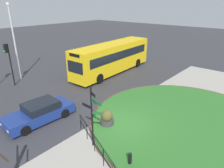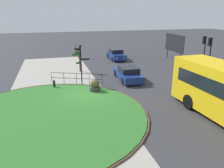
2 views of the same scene
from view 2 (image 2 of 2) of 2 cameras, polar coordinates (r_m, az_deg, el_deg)
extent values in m
plane|color=#333338|center=(17.45, -6.57, -2.99)|extent=(120.00, 120.00, 0.00)
cube|color=#9E998E|center=(17.27, -13.85, -3.62)|extent=(32.00, 7.57, 0.02)
cylinder|color=#2D6B28|center=(14.54, -16.37, -7.93)|extent=(12.48, 12.48, 0.10)
torus|color=brown|center=(14.53, -16.37, -7.92)|extent=(12.79, 12.79, 0.11)
cylinder|color=black|center=(19.48, -8.00, 4.61)|extent=(0.09, 0.09, 3.51)
sphere|color=black|center=(19.14, -8.24, 9.87)|extent=(0.10, 0.10, 0.10)
cube|color=black|center=(19.26, -9.05, 8.96)|extent=(0.22, 0.47, 0.15)
cube|color=#195128|center=(19.29, -9.04, 8.06)|extent=(0.19, 0.49, 0.15)
cube|color=#195128|center=(19.23, -9.30, 7.56)|extent=(0.06, 0.69, 0.15)
cube|color=black|center=(19.38, -6.93, 6.41)|extent=(0.07, 0.69, 0.15)
cube|color=#195128|center=(19.24, -8.74, 5.45)|extent=(0.25, 0.44, 0.15)
cylinder|color=black|center=(19.57, -14.80, -0.17)|extent=(0.18, 0.18, 0.61)
sphere|color=black|center=(19.47, -14.88, 0.77)|extent=(0.17, 0.17, 0.17)
cube|color=black|center=(19.90, -9.31, 2.74)|extent=(1.89, 4.35, 0.03)
cube|color=black|center=(20.03, -9.24, 1.44)|extent=(1.89, 4.35, 0.03)
cylinder|color=black|center=(19.51, -2.56, 1.05)|extent=(0.04, 0.04, 1.05)
cylinder|color=black|center=(19.74, -5.94, 1.18)|extent=(0.04, 0.04, 1.05)
cylinder|color=black|center=(20.04, -9.23, 1.30)|extent=(0.04, 0.04, 1.05)
cylinder|color=black|center=(20.41, -12.41, 1.41)|extent=(0.04, 0.04, 1.05)
cylinder|color=black|center=(20.83, -15.48, 1.51)|extent=(0.04, 0.04, 1.05)
cube|color=black|center=(17.47, 18.86, 2.78)|extent=(0.11, 1.97, 1.10)
cube|color=black|center=(17.23, 19.24, 6.37)|extent=(0.08, 1.32, 0.28)
cylinder|color=black|center=(15.76, 19.44, -4.38)|extent=(1.01, 0.34, 1.00)
cylinder|color=black|center=(17.14, 25.32, -3.30)|extent=(1.01, 0.34, 1.00)
cube|color=navy|center=(21.33, 4.13, 2.45)|extent=(4.61, 2.07, 0.64)
cube|color=black|center=(21.02, 4.31, 3.82)|extent=(2.20, 1.72, 0.50)
cube|color=#EAEACC|center=(23.29, 1.21, 3.93)|extent=(0.03, 0.20, 0.12)
cube|color=#EAEACC|center=(23.58, 3.82, 4.07)|extent=(0.03, 0.20, 0.12)
cylinder|color=black|center=(22.46, 1.03, 2.84)|extent=(0.65, 0.25, 0.64)
cylinder|color=black|center=(22.91, 5.11, 3.08)|extent=(0.65, 0.25, 0.64)
cylinder|color=black|center=(19.86, 2.97, 0.75)|extent=(0.65, 0.25, 0.64)
cylinder|color=black|center=(20.37, 7.52, 1.06)|extent=(0.65, 0.25, 0.64)
cube|color=navy|center=(30.68, 1.08, 7.43)|extent=(4.09, 1.83, 0.72)
cube|color=black|center=(30.73, 1.01, 8.62)|extent=(2.04, 1.59, 0.52)
cube|color=#EAEACC|center=(28.92, 3.25, 6.81)|extent=(0.02, 0.20, 0.12)
cube|color=#EAEACC|center=(28.60, 1.20, 6.71)|extent=(0.02, 0.20, 0.12)
cylinder|color=black|center=(29.78, 3.28, 6.65)|extent=(0.64, 0.23, 0.64)
cylinder|color=black|center=(29.32, 0.24, 6.49)|extent=(0.64, 0.23, 0.64)
cylinder|color=black|center=(32.14, 1.85, 7.53)|extent=(0.64, 0.23, 0.64)
cylinder|color=black|center=(31.71, -0.98, 7.39)|extent=(0.64, 0.23, 0.64)
cylinder|color=black|center=(23.12, 24.00, 5.99)|extent=(0.11, 0.11, 4.00)
cube|color=black|center=(23.02, 24.14, 10.02)|extent=(0.29, 0.29, 0.78)
sphere|color=black|center=(23.09, 23.95, 10.68)|extent=(0.16, 0.16, 0.16)
sphere|color=black|center=(23.12, 23.87, 10.08)|extent=(0.16, 0.16, 0.16)
sphere|color=green|center=(23.15, 23.80, 9.49)|extent=(0.16, 0.16, 0.16)
cylinder|color=black|center=(24.81, 22.77, 6.82)|extent=(0.11, 0.11, 3.95)
cube|color=black|center=(24.73, 22.91, 10.51)|extent=(0.27, 0.27, 0.78)
sphere|color=black|center=(24.82, 22.75, 11.12)|extent=(0.16, 0.16, 0.16)
sphere|color=black|center=(24.85, 22.68, 10.56)|extent=(0.16, 0.16, 0.16)
sphere|color=green|center=(24.87, 22.61, 10.01)|extent=(0.16, 0.16, 0.16)
cylinder|color=black|center=(32.94, 14.31, 8.71)|extent=(0.12, 0.12, 2.31)
cylinder|color=black|center=(29.85, 17.43, 7.51)|extent=(0.12, 0.12, 2.31)
cube|color=#1E66B2|center=(31.22, 15.98, 10.22)|extent=(4.77, 0.34, 2.20)
cube|color=black|center=(31.18, 15.86, 10.22)|extent=(4.86, 0.25, 2.30)
cylinder|color=#383838|center=(18.11, -4.45, -1.38)|extent=(0.89, 0.89, 0.44)
sphere|color=#4C4723|center=(17.96, -4.49, 0.02)|extent=(0.76, 0.76, 0.76)
cylinder|color=#423323|center=(24.17, -8.36, 6.48)|extent=(0.18, 0.18, 2.88)
cylinder|color=#423323|center=(24.31, -8.49, 9.22)|extent=(0.18, 0.76, 0.73)
cylinder|color=#423323|center=(24.29, -8.81, 8.64)|extent=(0.31, 0.69, 1.24)
cylinder|color=#423323|center=(23.84, -9.13, 8.34)|extent=(0.70, 0.39, 1.39)
camera|label=1|loc=(25.62, -27.23, 18.99)|focal=32.89mm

